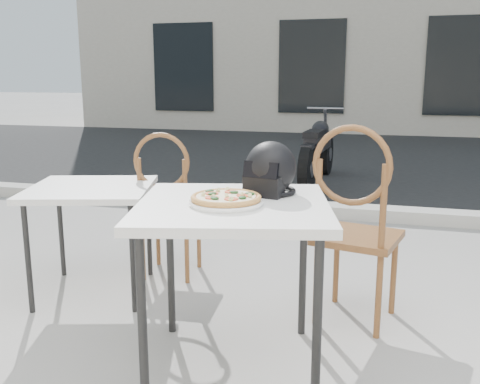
% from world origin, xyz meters
% --- Properties ---
extents(street_asphalt, '(30.00, 8.00, 0.00)m').
position_xyz_m(street_asphalt, '(0.00, 7.00, 0.00)').
color(street_asphalt, black).
rests_on(street_asphalt, ground).
extents(curb, '(30.00, 0.25, 0.12)m').
position_xyz_m(curb, '(0.00, 3.00, 0.06)').
color(curb, '#A8A69D').
rests_on(curb, ground).
extents(cafe_table_main, '(1.03, 1.03, 0.81)m').
position_xyz_m(cafe_table_main, '(-0.52, 0.02, 0.74)').
color(cafe_table_main, white).
rests_on(cafe_table_main, ground).
extents(plate, '(0.44, 0.44, 0.02)m').
position_xyz_m(plate, '(-0.54, -0.03, 0.82)').
color(plate, white).
rests_on(plate, cafe_table_main).
extents(pizza, '(0.33, 0.33, 0.04)m').
position_xyz_m(pizza, '(-0.54, -0.03, 0.84)').
color(pizza, tan).
rests_on(pizza, plate).
extents(helmet, '(0.29, 0.30, 0.25)m').
position_xyz_m(helmet, '(-0.40, 0.24, 0.92)').
color(helmet, black).
rests_on(helmet, cafe_table_main).
extents(cafe_chair_main, '(0.52, 0.52, 1.13)m').
position_xyz_m(cafe_chair_main, '(-0.01, 0.63, 0.63)').
color(cafe_chair_main, brown).
rests_on(cafe_chair_main, ground).
extents(cafe_table_side, '(0.91, 0.91, 0.70)m').
position_xyz_m(cafe_table_side, '(-1.63, 0.66, 0.64)').
color(cafe_table_side, white).
rests_on(cafe_table_side, ground).
extents(cafe_chair_side, '(0.42, 0.42, 1.02)m').
position_xyz_m(cafe_chair_side, '(-1.28, 1.03, 0.56)').
color(cafe_chair_side, brown).
rests_on(cafe_chair_side, ground).
extents(motorcycle, '(0.50, 1.93, 0.96)m').
position_xyz_m(motorcycle, '(-0.72, 4.70, 0.42)').
color(motorcycle, black).
rests_on(motorcycle, street_asphalt).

